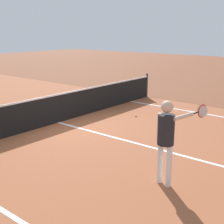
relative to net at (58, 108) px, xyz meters
name	(u,v)px	position (x,y,z in m)	size (l,w,h in m)	color
ground_plane	(58,123)	(0.00, 0.00, -0.49)	(60.00, 60.00, 0.00)	brown
court_surface_inbounds	(58,122)	(0.00, 0.00, -0.49)	(10.62, 24.40, 0.00)	#9E5433
line_center_service	(138,144)	(0.00, -3.20, -0.49)	(0.10, 6.40, 0.01)	white
net	(58,108)	(0.00, 0.00, 0.00)	(10.77, 0.09, 1.07)	#33383D
player_near	(167,133)	(-1.54, -4.89, 0.57)	(1.18, 0.65, 1.70)	white
tennis_ball_near_net	(136,116)	(2.22, -1.58, -0.46)	(0.07, 0.07, 0.07)	#CCE033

